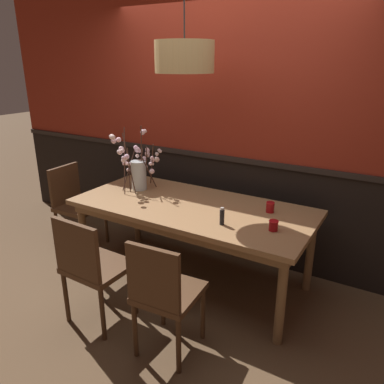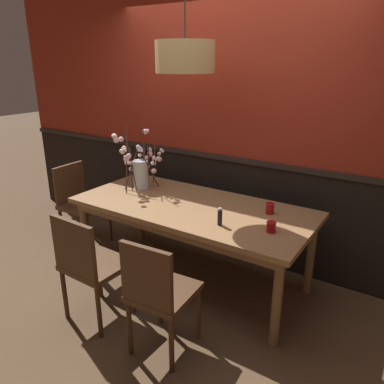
# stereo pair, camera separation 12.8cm
# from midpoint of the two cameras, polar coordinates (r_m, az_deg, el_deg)

# --- Properties ---
(ground_plane) EXTENTS (24.00, 24.00, 0.00)m
(ground_plane) POSITION_cam_midpoint_polar(r_m,az_deg,el_deg) (3.67, 1.03, -13.16)
(ground_plane) COLOR brown
(back_wall) EXTENTS (5.96, 0.14, 2.82)m
(back_wall) POSITION_cam_midpoint_polar(r_m,az_deg,el_deg) (3.75, 7.06, 10.54)
(back_wall) COLOR black
(back_wall) RESTS_ON ground
(dining_table) EXTENTS (2.14, 0.98, 0.76)m
(dining_table) POSITION_cam_midpoint_polar(r_m,az_deg,el_deg) (3.35, 1.10, -3.25)
(dining_table) COLOR #997047
(dining_table) RESTS_ON ground
(chair_far_side_left) EXTENTS (0.42, 0.41, 0.88)m
(chair_far_side_left) POSITION_cam_midpoint_polar(r_m,az_deg,el_deg) (4.30, 3.62, -0.63)
(chair_far_side_left) COLOR #4C301C
(chair_far_side_left) RESTS_ON ground
(chair_near_side_right) EXTENTS (0.43, 0.46, 0.90)m
(chair_near_side_right) POSITION_cam_midpoint_polar(r_m,az_deg,el_deg) (2.61, -3.75, -14.87)
(chair_near_side_right) COLOR #4C301C
(chair_near_side_right) RESTS_ON ground
(chair_far_side_right) EXTENTS (0.46, 0.46, 0.90)m
(chair_far_side_right) POSITION_cam_midpoint_polar(r_m,az_deg,el_deg) (4.03, 11.47, -2.42)
(chair_far_side_right) COLOR #4C301C
(chair_far_side_right) RESTS_ON ground
(chair_near_side_left) EXTENTS (0.47, 0.43, 0.91)m
(chair_near_side_left) POSITION_cam_midpoint_polar(r_m,az_deg,el_deg) (2.99, -14.30, -10.38)
(chair_near_side_left) COLOR #4C301C
(chair_near_side_left) RESTS_ON ground
(chair_head_west_end) EXTENTS (0.45, 0.44, 0.90)m
(chair_head_west_end) POSITION_cam_midpoint_polar(r_m,az_deg,el_deg) (4.32, -16.05, -1.17)
(chair_head_west_end) COLOR #4C301C
(chair_head_west_end) RESTS_ON ground
(vase_with_blossoms) EXTENTS (0.47, 0.45, 0.64)m
(vase_with_blossoms) POSITION_cam_midpoint_polar(r_m,az_deg,el_deg) (3.72, -7.00, 3.56)
(vase_with_blossoms) COLOR silver
(vase_with_blossoms) RESTS_ON dining_table
(candle_holder_nearer_center) EXTENTS (0.07, 0.07, 0.09)m
(candle_holder_nearer_center) POSITION_cam_midpoint_polar(r_m,az_deg,el_deg) (3.20, 12.94, -2.45)
(candle_holder_nearer_center) COLOR #9E0F14
(candle_holder_nearer_center) RESTS_ON dining_table
(candle_holder_nearer_edge) EXTENTS (0.07, 0.07, 0.08)m
(candle_holder_nearer_edge) POSITION_cam_midpoint_polar(r_m,az_deg,el_deg) (2.87, 13.25, -5.21)
(candle_holder_nearer_edge) COLOR #9E0F14
(candle_holder_nearer_edge) RESTS_ON dining_table
(condiment_bottle) EXTENTS (0.04, 0.04, 0.14)m
(condiment_bottle) POSITION_cam_midpoint_polar(r_m,az_deg,el_deg) (2.91, 5.54, -3.83)
(condiment_bottle) COLOR black
(condiment_bottle) RESTS_ON dining_table
(pendant_lamp) EXTENTS (0.48, 0.48, 0.95)m
(pendant_lamp) POSITION_cam_midpoint_polar(r_m,az_deg,el_deg) (3.20, 0.16, 19.92)
(pendant_lamp) COLOR tan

